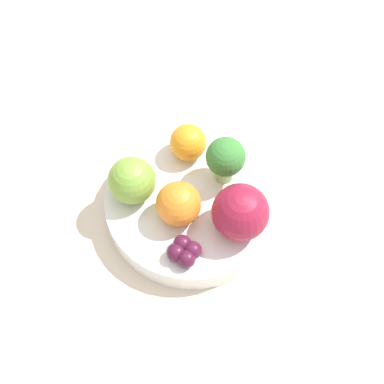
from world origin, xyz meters
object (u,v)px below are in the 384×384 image
Objects in this scene: apple_red at (240,212)px; orange_back at (178,204)px; bowl at (192,203)px; grape_cluster at (184,251)px; apple_green at (132,180)px; broccoli at (225,158)px; orange_front at (188,142)px.

apple_red reaches higher than orange_back.
grape_cluster is (-0.03, -0.07, 0.03)m from bowl.
apple_green is 0.06m from orange_back.
broccoli is at bearing -4.32° from apple_green.
orange_front is at bearing 125.25° from broccoli.
apple_red is 1.16× the size of apple_green.
orange_front is at bearing 25.15° from apple_green.
apple_red is 1.65× the size of grape_cluster.
grape_cluster is at bearing -108.15° from orange_front.
grape_cluster is at bearing -112.98° from bowl.
broccoli reaches higher than orange_front.
orange_back is (-0.06, -0.03, -0.01)m from broccoli.
apple_green reaches higher than bowl.
grape_cluster is (-0.04, -0.13, -0.01)m from orange_front.
bowl is 4.62× the size of orange_front.
bowl is 0.05m from orange_back.
apple_red is (-0.00, -0.07, -0.01)m from broccoli.
orange_front is 0.13m from grape_cluster.
orange_front is 0.87× the size of orange_back.
grape_cluster is at bearing -130.92° from broccoli.
grape_cluster is (-0.01, -0.05, -0.01)m from orange_back.
bowl is 0.08m from grape_cluster.
apple_green is at bearing 134.63° from orange_back.
apple_red reaches higher than bowl.
broccoli reaches higher than grape_cluster.
orange_back is (-0.06, 0.03, -0.01)m from apple_red.
apple_green is 0.10m from grape_cluster.
apple_green is (-0.06, 0.02, 0.04)m from bowl.
grape_cluster reaches higher than bowl.
orange_back is (-0.02, -0.02, 0.04)m from bowl.
orange_front is (0.01, 0.06, 0.04)m from bowl.
apple_green reaches higher than grape_cluster.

